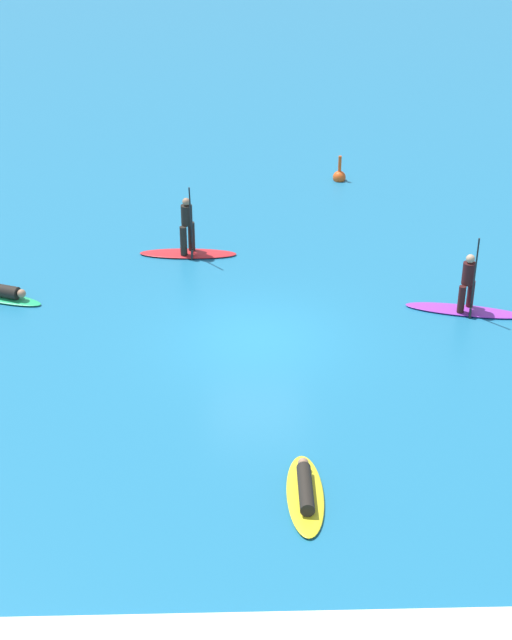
% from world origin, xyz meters
% --- Properties ---
extents(ground_plane, '(120.00, 120.00, 0.00)m').
position_xyz_m(ground_plane, '(0.00, 0.00, 0.00)').
color(ground_plane, '#1E6B93').
rests_on(ground_plane, ground).
extents(surfer_on_red_board, '(2.96, 0.98, 2.36)m').
position_xyz_m(surfer_on_red_board, '(-1.91, 5.13, 0.47)').
color(surfer_on_red_board, red).
rests_on(surfer_on_red_board, ground_plane).
extents(surfer_on_purple_board, '(3.21, 1.41, 2.35)m').
position_xyz_m(surfer_on_purple_board, '(5.64, 1.23, 0.43)').
color(surfer_on_purple_board, purple).
rests_on(surfer_on_purple_board, ground_plane).
extents(surfer_on_yellow_board, '(0.77, 2.56, 0.39)m').
position_xyz_m(surfer_on_yellow_board, '(0.79, -6.43, 0.13)').
color(surfer_on_yellow_board, yellow).
rests_on(surfer_on_yellow_board, ground_plane).
extents(marker_buoy, '(0.47, 0.47, 1.04)m').
position_xyz_m(marker_buoy, '(3.33, 11.51, 0.15)').
color(marker_buoy, '#E55119').
rests_on(marker_buoy, ground_plane).
extents(wave_crest, '(23.78, 0.90, 0.18)m').
position_xyz_m(wave_crest, '(0.00, -10.08, 0.09)').
color(wave_crest, white).
rests_on(wave_crest, ground_plane).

